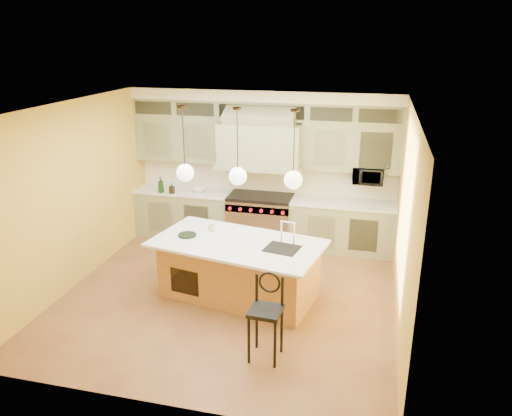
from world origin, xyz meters
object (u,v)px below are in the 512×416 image
(microwave, at_px, (368,175))
(counter_stool, at_px, (266,312))
(kitchen_island, at_px, (239,268))
(range, at_px, (260,219))

(microwave, bearing_deg, counter_stool, -106.15)
(kitchen_island, bearing_deg, range, 105.20)
(range, height_order, microwave, microwave)
(range, height_order, kitchen_island, kitchen_island)
(range, bearing_deg, kitchen_island, -85.48)
(counter_stool, xyz_separation_m, microwave, (1.05, 3.62, 0.82))
(kitchen_island, height_order, counter_stool, kitchen_island)
(range, bearing_deg, counter_stool, -75.61)
(range, distance_m, microwave, 2.18)
(range, relative_size, microwave, 2.21)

